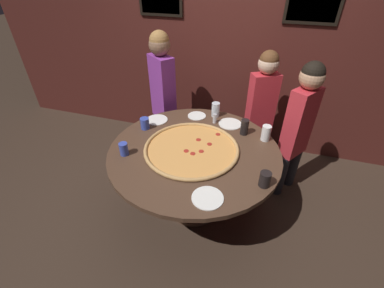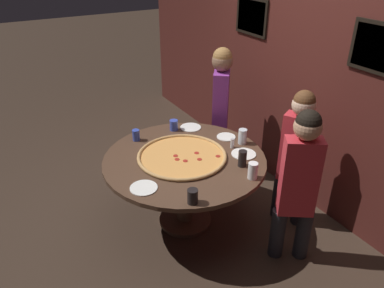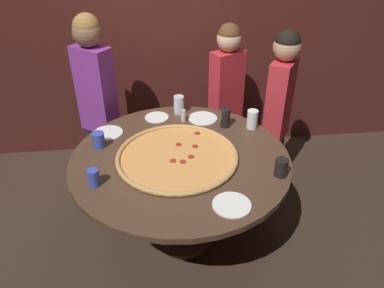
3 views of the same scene
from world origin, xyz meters
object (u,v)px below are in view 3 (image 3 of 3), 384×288
drink_cup_beside_pizza (99,140)px  white_plate_near_front (232,205)px  drink_cup_centre_back (281,167)px  white_plate_left_side (108,133)px  drink_cup_far_left (252,119)px  diner_centre_back (226,91)px  drink_cup_near_right (179,105)px  white_plate_beside_cup (157,117)px  dining_table (181,173)px  drink_cup_front_edge (225,118)px  diner_side_left (96,94)px  drink_cup_by_shaker (94,178)px  condiment_shaker (183,116)px  diner_far_right (279,104)px  white_plate_right_side (203,118)px  giant_pizza (177,156)px

drink_cup_beside_pizza → white_plate_near_front: size_ratio=0.49×
drink_cup_centre_back → white_plate_left_side: size_ratio=0.53×
drink_cup_beside_pizza → drink_cup_far_left: bearing=7.4°
drink_cup_beside_pizza → diner_centre_back: bearing=35.0°
drink_cup_near_right → white_plate_beside_cup: 0.21m
dining_table → drink_cup_near_right: (0.04, 0.62, 0.22)m
drink_cup_front_edge → diner_side_left: 1.10m
diner_side_left → drink_cup_near_right: bearing=-158.6°
drink_cup_by_shaker → white_plate_left_side: bearing=87.3°
white_plate_near_front → drink_cup_by_shaker: bearing=161.2°
condiment_shaker → drink_cup_beside_pizza: bearing=-153.8°
drink_cup_beside_pizza → condiment_shaker: (0.62, 0.30, -0.01)m
diner_far_right → drink_cup_near_right: bearing=-59.9°
drink_cup_centre_back → white_plate_right_side: size_ratio=0.51×
drink_cup_near_right → diner_side_left: size_ratio=0.10×
drink_cup_centre_back → white_plate_near_front: 0.44m
drink_cup_near_right → giant_pizza: bearing=-95.6°
condiment_shaker → diner_far_right: size_ratio=0.07×
diner_centre_back → drink_cup_beside_pizza: bearing=6.9°
drink_cup_centre_back → giant_pizza: bearing=158.0°
white_plate_right_side → condiment_shaker: condiment_shaker is taller
drink_cup_far_left → diner_side_left: 1.30m
white_plate_near_front → diner_centre_back: diner_centre_back is taller
dining_table → white_plate_left_side: 0.64m
drink_cup_beside_pizza → white_plate_left_side: size_ratio=0.50×
drink_cup_front_edge → condiment_shaker: (-0.31, 0.12, -0.03)m
dining_table → diner_far_right: diner_far_right is taller
dining_table → drink_cup_beside_pizza: (-0.56, 0.18, 0.20)m
dining_table → diner_far_right: 1.05m
diner_centre_back → drink_cup_front_edge: bearing=50.4°
drink_cup_far_left → drink_cup_by_shaker: drink_cup_far_left is taller
drink_cup_beside_pizza → drink_cup_near_right: 0.74m
white_plate_right_side → drink_cup_centre_back: bearing=-63.3°
drink_cup_beside_pizza → white_plate_right_side: (0.78, 0.32, -0.05)m
giant_pizza → drink_cup_far_left: size_ratio=5.69×
drink_cup_front_edge → white_plate_beside_cup: 0.56m
white_plate_near_front → giant_pizza: bearing=118.6°
drink_cup_front_edge → condiment_shaker: size_ratio=1.54×
giant_pizza → white_plate_right_side: giant_pizza is taller
drink_cup_front_edge → drink_cup_far_left: drink_cup_front_edge is taller
drink_cup_centre_back → white_plate_left_side: bearing=150.7°
drink_cup_near_right → diner_side_left: diner_side_left is taller
drink_cup_beside_pizza → drink_cup_far_left: (1.13, 0.15, 0.02)m
giant_pizza → drink_cup_front_edge: bearing=44.2°
drink_cup_near_right → drink_cup_front_edge: size_ratio=1.00×
diner_centre_back → white_plate_left_side: bearing=0.9°
drink_cup_front_edge → drink_cup_by_shaker: bearing=-146.0°
drink_cup_near_right → condiment_shaker: size_ratio=1.54×
drink_cup_front_edge → white_plate_beside_cup: bearing=159.8°
diner_side_left → drink_cup_front_edge: bearing=-166.4°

